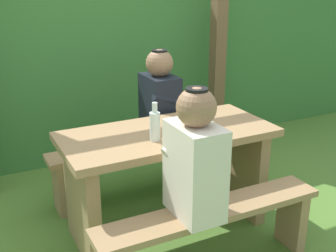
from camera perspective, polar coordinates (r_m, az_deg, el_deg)
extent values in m
plane|color=#507A2F|center=(3.10, 0.00, -13.34)|extent=(12.00, 12.00, 0.00)
cube|color=#397233|center=(4.36, -10.79, 8.11)|extent=(6.40, 0.83, 1.67)
cube|color=brown|center=(4.16, 6.71, 10.13)|extent=(0.12, 0.12, 2.01)
cube|color=#9E7A51|center=(2.78, 0.00, -1.10)|extent=(1.40, 0.64, 0.05)
cube|color=#9E7A51|center=(2.74, -11.45, -10.23)|extent=(0.08, 0.54, 0.68)
cube|color=#9E7A51|center=(3.21, 9.64, -5.44)|extent=(0.08, 0.54, 0.68)
cube|color=#9E7A51|center=(2.47, 5.85, -11.33)|extent=(1.40, 0.24, 0.04)
cube|color=#9E7A51|center=(2.92, 16.24, -11.81)|extent=(0.07, 0.22, 0.40)
cube|color=#9E7A51|center=(3.35, -4.24, -2.63)|extent=(1.40, 0.24, 0.04)
cube|color=#9E7A51|center=(3.28, -14.28, -7.98)|extent=(0.07, 0.22, 0.40)
cube|color=#9E7A51|center=(3.69, 4.77, -4.13)|extent=(0.07, 0.22, 0.40)
cube|color=silver|center=(2.28, 3.62, -6.03)|extent=(0.22, 0.34, 0.52)
sphere|color=#936B4C|center=(2.15, 3.82, 2.49)|extent=(0.21, 0.21, 0.21)
cylinder|color=black|center=(2.13, 3.88, 4.78)|extent=(0.12, 0.12, 0.02)
cylinder|color=silver|center=(2.35, 1.96, -2.43)|extent=(0.25, 0.07, 0.15)
cube|color=black|center=(3.33, -1.11, 2.43)|extent=(0.22, 0.34, 0.52)
sphere|color=#936B4C|center=(3.24, -1.15, 8.42)|extent=(0.21, 0.21, 0.21)
cylinder|color=black|center=(3.23, -1.16, 9.97)|extent=(0.12, 0.12, 0.02)
cylinder|color=black|center=(3.18, -0.02, 3.55)|extent=(0.25, 0.07, 0.15)
cylinder|color=silver|center=(2.85, 2.32, 1.00)|extent=(0.08, 0.08, 0.09)
cylinder|color=silver|center=(2.83, 4.12, 1.68)|extent=(0.07, 0.07, 0.18)
cylinder|color=silver|center=(2.80, 4.18, 4.13)|extent=(0.03, 0.03, 0.07)
cylinder|color=silver|center=(2.58, -1.77, -0.07)|extent=(0.07, 0.07, 0.18)
cylinder|color=silver|center=(2.55, -1.80, 2.48)|extent=(0.03, 0.03, 0.06)
cube|color=black|center=(2.78, 5.89, -0.50)|extent=(0.10, 0.15, 0.01)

